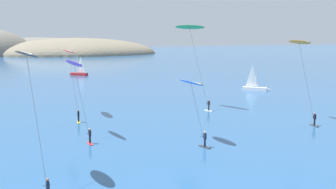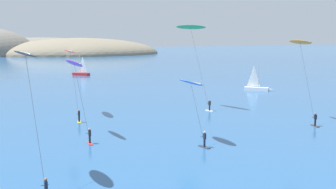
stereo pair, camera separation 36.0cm
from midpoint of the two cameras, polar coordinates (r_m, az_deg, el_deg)
The scene contains 9 objects.
headland_island at distance 229.56m, azimuth -15.71°, elevation 5.25°, with size 114.31×55.98×27.70m.
sailboat_near at distance 86.75m, azimuth 12.20°, elevation 0.93°, with size 5.20×4.53×5.70m.
sailboat_far at distance 117.18m, azimuth -11.72°, elevation 2.88°, with size 5.08×4.68×5.70m.
kitesurfer_black at distance 34.42m, azimuth -18.28°, elevation 3.97°, with size 2.32×8.66×10.39m.
kitesurfer_blue at distance 44.86m, azimuth 3.51°, elevation 0.95°, with size 2.05×5.94×6.75m.
kitesurfer_green at distance 65.08m, azimuth 3.41°, elevation 8.37°, with size 3.79×7.79×12.88m.
kitesurfer_orange at distance 58.14m, azimuth 17.82°, elevation 5.77°, with size 1.38×7.31×10.78m.
kitesurfer_red at distance 60.58m, azimuth -12.88°, elevation 5.05°, with size 1.67×9.06×9.33m.
kitesurfer_purple at distance 48.29m, azimuth -12.23°, elevation 3.31°, with size 2.07×7.80×8.70m.
Camera 2 is at (-23.16, -16.79, 11.79)m, focal length 45.00 mm.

